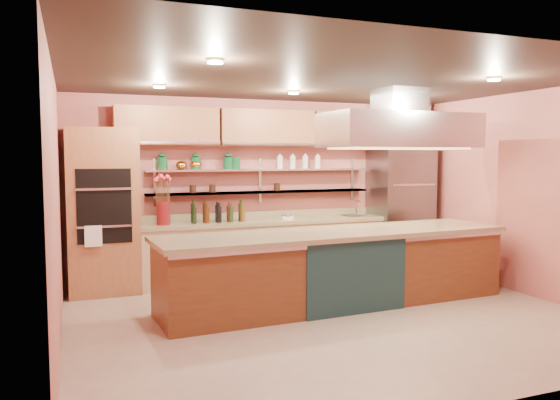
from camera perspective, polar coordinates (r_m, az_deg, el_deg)
name	(u,v)px	position (r m, az deg, el deg)	size (l,w,h in m)	color
floor	(332,318)	(6.68, 5.42, -12.17)	(6.00, 5.00, 0.02)	tan
ceiling	(334,79)	(6.45, 5.61, 12.47)	(6.00, 5.00, 0.02)	black
wall_back	(262,188)	(8.72, -1.86, 1.22)	(6.00, 0.04, 2.80)	#B45C55
wall_front	(483,226)	(4.34, 20.47, -2.53)	(6.00, 0.04, 2.80)	#B45C55
wall_left	(56,209)	(5.74, -22.36, -0.90)	(0.04, 5.00, 2.80)	#B45C55
wall_right	(529,194)	(8.20, 24.61, 0.59)	(0.04, 5.00, 2.80)	#B45C55
oven_stack	(103,211)	(7.94, -18.00, -1.14)	(0.95, 0.64, 2.30)	#975A37
refrigerator	(400,207)	(9.47, 12.44, -0.74)	(0.95, 0.72, 2.10)	slate
back_counter	(266,249)	(8.53, -1.49, -5.18)	(3.84, 0.64, 0.93)	tan
wall_shelf_lower	(262,192)	(8.58, -1.89, 0.83)	(3.60, 0.26, 0.03)	silver
wall_shelf_upper	(262,170)	(8.56, -1.89, 3.17)	(3.60, 0.26, 0.03)	silver
upper_cabinets	(266,128)	(8.54, -1.47, 7.53)	(4.60, 0.36, 0.55)	#975A37
range_hood	(399,131)	(7.44, 12.30, 7.09)	(2.00, 1.00, 0.45)	silver
ceiling_downlights	(326,84)	(6.63, 4.82, 12.00)	(4.00, 2.80, 0.02)	#FFE5A5
island	(337,268)	(7.12, 5.95, -7.06)	(4.58, 1.00, 0.96)	brown
flower_vase	(163,213)	(8.00, -12.11, -1.35)	(0.19, 0.19, 0.34)	#620E12
oil_bottle_cluster	(218,213)	(8.17, -6.47, -1.37)	(0.85, 0.24, 0.27)	black
kitchen_scale	(287,216)	(8.52, 0.69, -1.69)	(0.18, 0.13, 0.10)	white
bar_faucet	(356,208)	(9.15, 7.96, -0.86)	(0.03, 0.03, 0.24)	white
copper_kettle	(181,165)	(8.23, -10.28, 3.59)	(0.16, 0.16, 0.13)	#C0772C
green_canister	(236,163)	(8.43, -4.67, 3.84)	(0.15, 0.15, 0.18)	#0E4523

